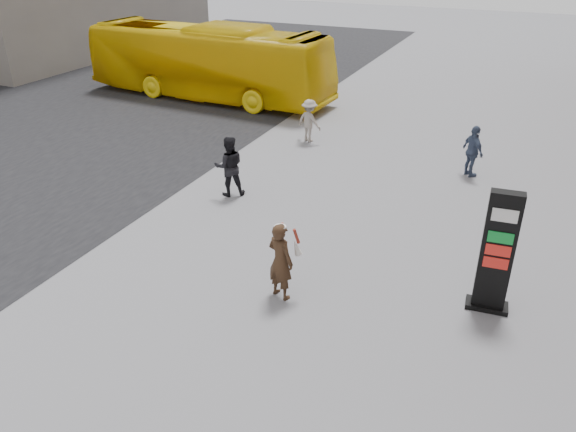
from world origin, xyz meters
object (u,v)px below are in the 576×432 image
at_px(bus, 207,62).
at_px(pedestrian_b, 309,121).
at_px(info_pylon, 497,253).
at_px(pedestrian_a, 229,166).
at_px(pedestrian_c, 473,151).
at_px(woman, 281,260).

height_order(bus, pedestrian_b, bus).
distance_m(info_pylon, pedestrian_b, 10.46).
relative_size(pedestrian_a, pedestrian_c, 1.09).
bearing_deg(pedestrian_b, bus, -10.17).
relative_size(pedestrian_a, pedestrian_b, 1.15).
relative_size(woman, pedestrian_c, 1.06).
relative_size(bus, pedestrian_a, 6.62).
bearing_deg(pedestrian_b, woman, 128.12).
distance_m(woman, pedestrian_b, 9.56).
bearing_deg(pedestrian_c, pedestrian_b, 39.49).
bearing_deg(woman, info_pylon, -142.79).
xyz_separation_m(pedestrian_a, pedestrian_b, (0.35, 5.12, -0.11)).
distance_m(pedestrian_a, pedestrian_c, 7.37).
bearing_deg(pedestrian_a, pedestrian_b, -128.27).
height_order(woman, pedestrian_a, pedestrian_a).
distance_m(bus, pedestrian_c, 12.84).
bearing_deg(pedestrian_a, bus, -90.02).
relative_size(bus, pedestrian_c, 7.18).
height_order(info_pylon, bus, bus).
relative_size(info_pylon, pedestrian_a, 1.48).
xyz_separation_m(woman, bus, (-9.36, 12.63, 0.73)).
relative_size(woman, pedestrian_b, 1.12).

